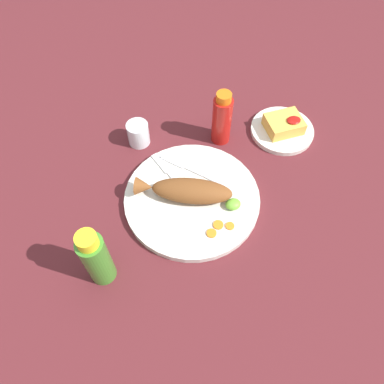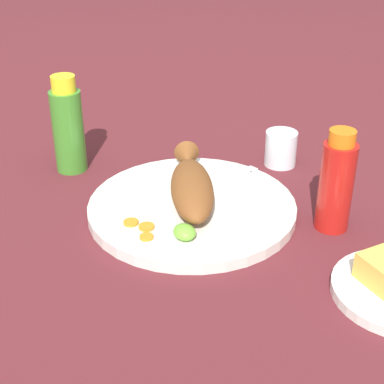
# 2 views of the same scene
# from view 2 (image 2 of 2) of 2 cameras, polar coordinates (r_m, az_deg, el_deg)

# --- Properties ---
(ground_plane) EXTENTS (4.00, 4.00, 0.00)m
(ground_plane) POSITION_cam_2_polar(r_m,az_deg,el_deg) (0.94, 0.00, -2.02)
(ground_plane) COLOR #561E23
(main_plate) EXTENTS (0.33, 0.33, 0.02)m
(main_plate) POSITION_cam_2_polar(r_m,az_deg,el_deg) (0.94, 0.00, -1.55)
(main_plate) COLOR silver
(main_plate) RESTS_ON ground_plane
(fried_fish) EXTENTS (0.24, 0.14, 0.05)m
(fried_fish) POSITION_cam_2_polar(r_m,az_deg,el_deg) (0.94, -0.06, 0.65)
(fried_fish) COLOR brown
(fried_fish) RESTS_ON main_plate
(fork_near) EXTENTS (0.07, 0.18, 0.00)m
(fork_near) POSITION_cam_2_polar(r_m,az_deg,el_deg) (0.99, 3.13, 0.90)
(fork_near) COLOR silver
(fork_near) RESTS_ON main_plate
(fork_far) EXTENTS (0.14, 0.15, 0.00)m
(fork_far) POSITION_cam_2_polar(r_m,az_deg,el_deg) (0.96, 4.98, -0.16)
(fork_far) COLOR silver
(fork_far) RESTS_ON main_plate
(carrot_slice_near) EXTENTS (0.02, 0.02, 0.00)m
(carrot_slice_near) POSITION_cam_2_polar(r_m,az_deg,el_deg) (0.89, -5.94, -2.95)
(carrot_slice_near) COLOR orange
(carrot_slice_near) RESTS_ON main_plate
(carrot_slice_mid) EXTENTS (0.02, 0.02, 0.00)m
(carrot_slice_mid) POSITION_cam_2_polar(r_m,az_deg,el_deg) (0.85, -4.43, -4.36)
(carrot_slice_mid) COLOR orange
(carrot_slice_mid) RESTS_ON main_plate
(carrot_slice_far) EXTENTS (0.02, 0.02, 0.00)m
(carrot_slice_far) POSITION_cam_2_polar(r_m,az_deg,el_deg) (0.87, -4.43, -3.38)
(carrot_slice_far) COLOR orange
(carrot_slice_far) RESTS_ON main_plate
(lime_wedge_main) EXTENTS (0.04, 0.03, 0.02)m
(lime_wedge_main) POSITION_cam_2_polar(r_m,az_deg,el_deg) (0.84, -0.73, -3.91)
(lime_wedge_main) COLOR #6BB233
(lime_wedge_main) RESTS_ON main_plate
(hot_sauce_bottle_red) EXTENTS (0.05, 0.05, 0.16)m
(hot_sauce_bottle_red) POSITION_cam_2_polar(r_m,az_deg,el_deg) (0.90, 13.81, 0.84)
(hot_sauce_bottle_red) COLOR #B21914
(hot_sauce_bottle_red) RESTS_ON ground_plane
(hot_sauce_bottle_green) EXTENTS (0.06, 0.06, 0.18)m
(hot_sauce_bottle_green) POSITION_cam_2_polar(r_m,az_deg,el_deg) (1.07, -11.94, 6.18)
(hot_sauce_bottle_green) COLOR #3D8428
(hot_sauce_bottle_green) RESTS_ON ground_plane
(salt_cup) EXTENTS (0.06, 0.06, 0.06)m
(salt_cup) POSITION_cam_2_polar(r_m,az_deg,el_deg) (1.10, 8.59, 4.01)
(salt_cup) COLOR silver
(salt_cup) RESTS_ON ground_plane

